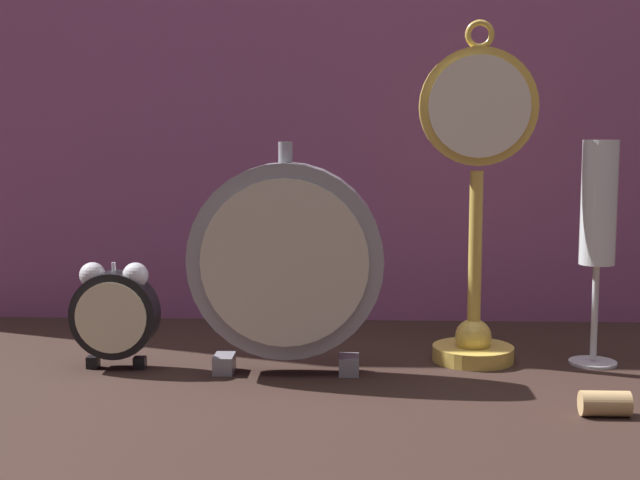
% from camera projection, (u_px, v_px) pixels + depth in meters
% --- Properties ---
extents(ground_plane, '(4.00, 4.00, 0.00)m').
position_uv_depth(ground_plane, '(317.00, 392.00, 0.83)').
color(ground_plane, black).
extents(fabric_backdrop_drape, '(1.28, 0.01, 0.71)m').
position_uv_depth(fabric_backdrop_drape, '(328.00, 39.00, 1.11)').
color(fabric_backdrop_drape, '#8E4C7F').
rests_on(fabric_backdrop_drape, ground_plane).
extents(pocket_watch_on_stand, '(0.12, 0.09, 0.36)m').
position_uv_depth(pocket_watch_on_stand, '(476.00, 199.00, 0.93)').
color(pocket_watch_on_stand, gold).
rests_on(pocket_watch_on_stand, ground_plane).
extents(alarm_clock_twin_bell, '(0.09, 0.03, 0.11)m').
position_uv_depth(alarm_clock_twin_bell, '(115.00, 310.00, 0.91)').
color(alarm_clock_twin_bell, black).
rests_on(alarm_clock_twin_bell, ground_plane).
extents(mantel_clock_silver, '(0.19, 0.04, 0.23)m').
position_uv_depth(mantel_clock_silver, '(286.00, 262.00, 0.88)').
color(mantel_clock_silver, gray).
rests_on(mantel_clock_silver, ground_plane).
extents(champagne_flute, '(0.05, 0.05, 0.23)m').
position_uv_depth(champagne_flute, '(598.00, 220.00, 0.92)').
color(champagne_flute, silver).
rests_on(champagne_flute, ground_plane).
extents(wine_cork, '(0.04, 0.02, 0.02)m').
position_uv_depth(wine_cork, '(605.00, 404.00, 0.76)').
color(wine_cork, tan).
rests_on(wine_cork, ground_plane).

